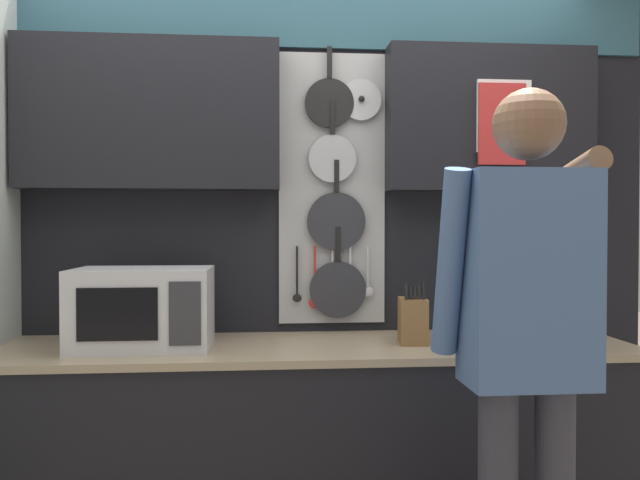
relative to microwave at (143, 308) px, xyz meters
name	(u,v)px	position (x,y,z in m)	size (l,w,h in m)	color
base_cabinet_counter	(318,452)	(0.69, 0.02, -0.60)	(2.55, 0.64, 0.88)	black
back_wall_unit	(312,193)	(0.69, 0.31, 0.47)	(3.12, 0.23, 2.46)	black
microwave	(143,308)	(0.00, 0.00, 0.00)	(0.53, 0.35, 0.31)	silver
knife_block	(413,320)	(1.08, 0.00, -0.06)	(0.13, 0.16, 0.26)	brown
utensil_crock	(488,323)	(1.39, 0.00, -0.08)	(0.13, 0.13, 0.31)	white
person	(526,321)	(1.28, -0.65, 0.03)	(0.54, 0.69, 1.78)	#383842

